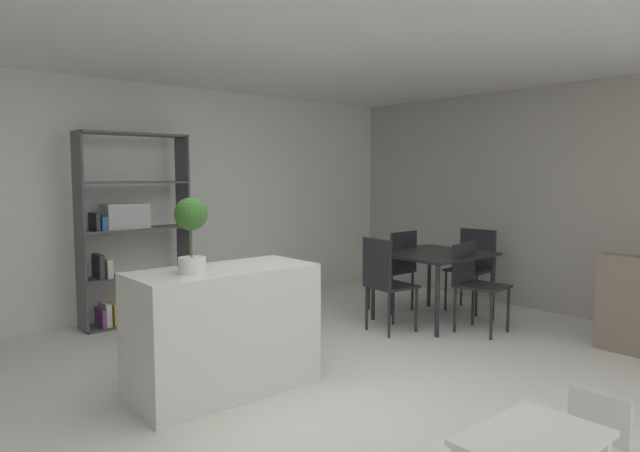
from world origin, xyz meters
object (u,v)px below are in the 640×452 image
(dining_chair_island_side, at_px, (384,277))
(dining_chair_far, at_px, (397,264))
(child_chair_right, at_px, (588,445))
(kitchen_island, at_px, (224,330))
(dining_chair_window_side, at_px, (473,262))
(potted_plant_on_island, at_px, (191,227))
(dining_chair_near, at_px, (474,278))
(open_bookshelf, at_px, (127,232))
(dining_table, at_px, (433,259))

(dining_chair_island_side, bearing_deg, dining_chair_far, -50.18)
(dining_chair_island_side, bearing_deg, child_chair_right, 157.52)
(kitchen_island, xyz_separation_m, dining_chair_window_side, (3.48, 0.29, 0.11))
(dining_chair_far, distance_m, dining_chair_window_side, 0.90)
(potted_plant_on_island, height_order, dining_chair_window_side, potted_plant_on_island)
(dining_chair_island_side, height_order, dining_chair_window_side, dining_chair_island_side)
(potted_plant_on_island, distance_m, dining_chair_near, 3.06)
(kitchen_island, xyz_separation_m, open_bookshelf, (0.19, 2.26, 0.52))
(child_chair_right, distance_m, dining_table, 3.44)
(dining_chair_near, bearing_deg, potted_plant_on_island, 169.70)
(potted_plant_on_island, height_order, child_chair_right, potted_plant_on_island)
(open_bookshelf, xyz_separation_m, dining_chair_window_side, (3.29, -1.97, -0.41))
(potted_plant_on_island, height_order, open_bookshelf, open_bookshelf)
(dining_table, bearing_deg, dining_chair_far, 89.70)
(child_chair_right, xyz_separation_m, dining_chair_far, (2.19, 3.15, 0.24))
(open_bookshelf, xyz_separation_m, dining_chair_far, (2.54, -1.46, -0.41))
(kitchen_island, xyz_separation_m, dining_chair_near, (2.72, -0.24, 0.08))
(dining_chair_near, bearing_deg, open_bookshelf, 129.04)
(open_bookshelf, distance_m, dining_table, 3.24)
(dining_table, xyz_separation_m, dining_chair_window_side, (0.75, 0.01, -0.11))
(child_chair_right, height_order, dining_chair_near, dining_chair_near)
(dining_chair_island_side, height_order, dining_chair_near, dining_chair_island_side)
(dining_chair_far, bearing_deg, open_bookshelf, -31.58)
(child_chair_right, xyz_separation_m, dining_chair_near, (2.17, 2.12, 0.22))
(potted_plant_on_island, distance_m, dining_table, 3.05)
(dining_chair_near, bearing_deg, kitchen_island, 168.62)
(dining_table, height_order, dining_chair_far, dining_chair_far)
(potted_plant_on_island, xyz_separation_m, dining_chair_island_side, (2.24, 0.32, -0.66))
(open_bookshelf, relative_size, dining_table, 1.87)
(dining_table, bearing_deg, dining_chair_window_side, 0.82)
(dining_table, height_order, dining_chair_island_side, dining_chair_island_side)
(potted_plant_on_island, distance_m, dining_chair_far, 3.17)
(dining_chair_far, bearing_deg, dining_chair_near, 87.61)
(dining_chair_far, xyz_separation_m, dining_chair_island_side, (-0.75, -0.50, 0.00))
(dining_chair_far, bearing_deg, dining_table, 88.03)
(dining_chair_window_side, bearing_deg, open_bookshelf, -127.32)
(dining_table, xyz_separation_m, dining_chair_far, (0.00, 0.51, -0.11))
(child_chair_right, bearing_deg, dining_chair_window_side, 135.25)
(kitchen_island, distance_m, dining_chair_window_side, 3.49)
(child_chair_right, relative_size, dining_chair_far, 0.58)
(open_bookshelf, relative_size, dining_chair_near, 2.27)
(open_bookshelf, height_order, dining_chair_far, open_bookshelf)
(child_chair_right, relative_size, dining_chair_island_side, 0.58)
(potted_plant_on_island, relative_size, dining_chair_far, 0.55)
(potted_plant_on_island, bearing_deg, dining_chair_window_side, 4.92)
(open_bookshelf, distance_m, dining_chair_window_side, 3.86)
(kitchen_island, relative_size, dining_chair_island_side, 1.40)
(potted_plant_on_island, height_order, dining_chair_near, potted_plant_on_island)
(kitchen_island, xyz_separation_m, potted_plant_on_island, (-0.26, -0.03, 0.76))
(kitchen_island, distance_m, open_bookshelf, 2.32)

